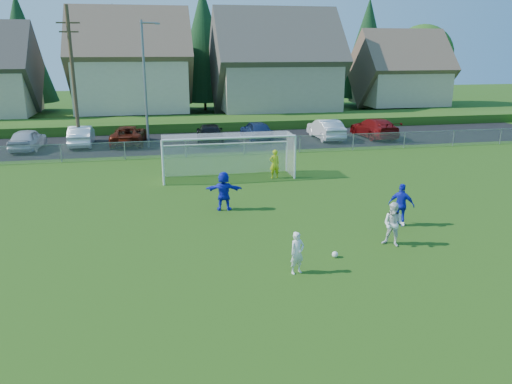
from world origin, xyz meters
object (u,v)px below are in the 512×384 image
car_e (256,130)px  car_c (129,135)px  player_white_b (394,225)px  car_f (326,129)px  car_g (374,128)px  car_a (28,139)px  soccer_ball (335,254)px  player_blue_b (224,191)px  goalkeeper (275,164)px  player_white_a (297,253)px  car_d (210,133)px  car_b (81,136)px  player_blue_a (401,205)px  soccer_goal (228,149)px

car_e → car_c: bearing=-5.8°
player_white_b → car_f: (5.02, 22.09, -0.03)m
car_g → car_e: bearing=-9.3°
car_a → car_e: car_a is taller
player_white_b → soccer_ball: bearing=-124.8°
player_white_b → player_blue_b: (-5.59, 5.52, 0.06)m
goalkeeper → car_f: 13.38m
soccer_ball → player_white_a: (-1.68, -0.95, 0.60)m
goalkeeper → car_d: 11.99m
car_d → player_white_a: bearing=94.4°
car_f → car_a: bearing=-1.1°
player_white_b → car_b: size_ratio=0.36×
player_blue_a → car_e: size_ratio=0.40×
car_d → car_g: car_g is taller
soccer_ball → car_b: bearing=115.9°
player_white_b → car_f: bearing=118.6°
goalkeeper → car_b: 17.21m
soccer_ball → soccer_goal: bearing=99.7°
soccer_ball → car_e: car_e is taller
player_white_b → soccer_goal: (-4.54, 11.41, 0.79)m
player_blue_a → car_a: bearing=-9.6°
soccer_ball → car_e: 23.70m
player_blue_a → car_c: size_ratio=0.35×
player_white_b → player_blue_a: size_ratio=0.94×
goalkeeper → car_f: (7.00, 11.40, -0.02)m
soccer_ball → goalkeeper: (0.51, 11.30, 0.71)m
car_b → soccer_goal: soccer_goal is taller
player_white_a → player_blue_b: (-1.43, 7.08, 0.19)m
player_white_a → car_c: car_c is taller
player_blue_b → car_c: 18.06m
car_g → soccer_goal: 17.30m
soccer_ball → goalkeeper: goalkeeper is taller
goalkeeper → car_a: bearing=-44.2°
player_white_b → car_d: (-4.32, 22.45, -0.12)m
player_white_a → car_f: (9.19, 23.65, 0.09)m
player_white_a → soccer_goal: size_ratio=0.19×
player_white_b → car_e: size_ratio=0.38×
soccer_ball → player_blue_b: 6.92m
soccer_goal → player_blue_b: bearing=-100.1°
car_c → car_g: (19.66, -0.93, 0.08)m
car_b → car_e: 13.43m
goalkeeper → soccer_ball: bearing=79.4°
car_d → car_e: car_e is taller
player_white_b → car_e: (-0.53, 23.00, -0.08)m
car_c → car_d: 6.20m
car_b → car_f: bearing=175.0°
car_b → car_c: size_ratio=0.90×
car_f → car_g: size_ratio=0.89×
player_blue_b → soccer_goal: soccer_goal is taller
soccer_ball → goalkeeper: bearing=87.4°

